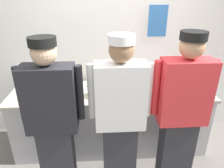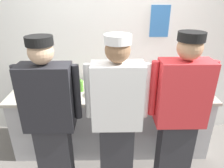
{
  "view_description": "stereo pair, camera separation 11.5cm",
  "coord_description": "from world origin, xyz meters",
  "px_view_note": "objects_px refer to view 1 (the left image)",
  "views": [
    {
      "loc": [
        -0.14,
        -2.06,
        2.08
      ],
      "look_at": [
        0.01,
        0.36,
        0.99
      ],
      "focal_mm": 33.02,
      "sensor_mm": 36.0,
      "label": 1
    },
    {
      "loc": [
        -0.03,
        -2.06,
        2.08
      ],
      "look_at": [
        0.01,
        0.36,
        0.99
      ],
      "focal_mm": 33.02,
      "sensor_mm": 36.0,
      "label": 2
    }
  ],
  "objects_px": {
    "squeeze_bottle_secondary": "(97,81)",
    "squeeze_bottle_spare": "(183,76)",
    "plate_stack_front": "(97,93)",
    "ramekin_red_sauce": "(113,88)",
    "mixing_bowl_steel": "(50,92)",
    "ramekin_yellow_sauce": "(105,83)",
    "ramekin_green_sauce": "(184,86)",
    "chefs_knife": "(126,92)",
    "squeeze_bottle_primary": "(81,86)",
    "chef_center": "(120,116)",
    "sheet_tray": "(156,89)",
    "chef_far_right": "(181,112)",
    "chef_near_left": "(53,119)",
    "ramekin_orange_sauce": "(76,84)",
    "deli_cup": "(27,96)"
  },
  "relations": [
    {
      "from": "mixing_bowl_steel",
      "to": "ramekin_yellow_sauce",
      "type": "height_order",
      "value": "mixing_bowl_steel"
    },
    {
      "from": "mixing_bowl_steel",
      "to": "ramekin_red_sauce",
      "type": "xyz_separation_m",
      "value": [
        0.81,
        0.13,
        -0.03
      ]
    },
    {
      "from": "chef_center",
      "to": "squeeze_bottle_secondary",
      "type": "bearing_deg",
      "value": 105.37
    },
    {
      "from": "sheet_tray",
      "to": "squeeze_bottle_primary",
      "type": "bearing_deg",
      "value": 178.93
    },
    {
      "from": "chef_center",
      "to": "chefs_knife",
      "type": "relative_size",
      "value": 6.37
    },
    {
      "from": "chef_near_left",
      "to": "squeeze_bottle_primary",
      "type": "xyz_separation_m",
      "value": [
        0.22,
        0.7,
        0.03
      ]
    },
    {
      "from": "squeeze_bottle_secondary",
      "to": "ramekin_orange_sauce",
      "type": "xyz_separation_m",
      "value": [
        -0.29,
        0.05,
        -0.06
      ]
    },
    {
      "from": "chef_near_left",
      "to": "chef_center",
      "type": "distance_m",
      "value": 0.66
    },
    {
      "from": "chef_far_right",
      "to": "squeeze_bottle_primary",
      "type": "bearing_deg",
      "value": 147.89
    },
    {
      "from": "mixing_bowl_steel",
      "to": "ramekin_orange_sauce",
      "type": "distance_m",
      "value": 0.41
    },
    {
      "from": "chef_near_left",
      "to": "sheet_tray",
      "type": "xyz_separation_m",
      "value": [
        1.21,
        0.68,
        -0.04
      ]
    },
    {
      "from": "mixing_bowl_steel",
      "to": "squeeze_bottle_primary",
      "type": "relative_size",
      "value": 1.69
    },
    {
      "from": "squeeze_bottle_primary",
      "to": "squeeze_bottle_secondary",
      "type": "distance_m",
      "value": 0.25
    },
    {
      "from": "chef_near_left",
      "to": "ramekin_red_sauce",
      "type": "relative_size",
      "value": 16.19
    },
    {
      "from": "plate_stack_front",
      "to": "mixing_bowl_steel",
      "type": "relative_size",
      "value": 0.68
    },
    {
      "from": "chef_center",
      "to": "squeeze_bottle_spare",
      "type": "bearing_deg",
      "value": 42.74
    },
    {
      "from": "mixing_bowl_steel",
      "to": "squeeze_bottle_secondary",
      "type": "height_order",
      "value": "squeeze_bottle_secondary"
    },
    {
      "from": "squeeze_bottle_primary",
      "to": "ramekin_yellow_sauce",
      "type": "height_order",
      "value": "squeeze_bottle_primary"
    },
    {
      "from": "chef_center",
      "to": "sheet_tray",
      "type": "distance_m",
      "value": 0.87
    },
    {
      "from": "chef_far_right",
      "to": "plate_stack_front",
      "type": "relative_size",
      "value": 8.56
    },
    {
      "from": "chef_near_left",
      "to": "mixing_bowl_steel",
      "type": "xyz_separation_m",
      "value": [
        -0.16,
        0.62,
        0.0
      ]
    },
    {
      "from": "squeeze_bottle_secondary",
      "to": "ramekin_green_sauce",
      "type": "distance_m",
      "value": 1.19
    },
    {
      "from": "plate_stack_front",
      "to": "ramekin_red_sauce",
      "type": "bearing_deg",
      "value": 39.25
    },
    {
      "from": "sheet_tray",
      "to": "chefs_knife",
      "type": "bearing_deg",
      "value": -174.36
    },
    {
      "from": "squeeze_bottle_spare",
      "to": "ramekin_red_sauce",
      "type": "bearing_deg",
      "value": -170.52
    },
    {
      "from": "chef_center",
      "to": "plate_stack_front",
      "type": "bearing_deg",
      "value": 112.29
    },
    {
      "from": "ramekin_yellow_sauce",
      "to": "squeeze_bottle_secondary",
      "type": "bearing_deg",
      "value": -158.51
    },
    {
      "from": "chef_near_left",
      "to": "ramekin_orange_sauce",
      "type": "bearing_deg",
      "value": 81.35
    },
    {
      "from": "ramekin_orange_sauce",
      "to": "ramekin_red_sauce",
      "type": "xyz_separation_m",
      "value": [
        0.51,
        -0.15,
        -0.01
      ]
    },
    {
      "from": "squeeze_bottle_secondary",
      "to": "squeeze_bottle_spare",
      "type": "relative_size",
      "value": 0.83
    },
    {
      "from": "chef_far_right",
      "to": "squeeze_bottle_spare",
      "type": "distance_m",
      "value": 0.96
    },
    {
      "from": "chef_near_left",
      "to": "ramekin_red_sauce",
      "type": "xyz_separation_m",
      "value": [
        0.65,
        0.75,
        -0.03
      ]
    },
    {
      "from": "chefs_knife",
      "to": "plate_stack_front",
      "type": "bearing_deg",
      "value": -169.68
    },
    {
      "from": "plate_stack_front",
      "to": "ramekin_yellow_sauce",
      "type": "distance_m",
      "value": 0.34
    },
    {
      "from": "ramekin_green_sauce",
      "to": "chefs_knife",
      "type": "distance_m",
      "value": 0.82
    },
    {
      "from": "squeeze_bottle_primary",
      "to": "sheet_tray",
      "type": "bearing_deg",
      "value": -1.07
    },
    {
      "from": "ramekin_green_sauce",
      "to": "plate_stack_front",
      "type": "bearing_deg",
      "value": -171.75
    },
    {
      "from": "squeeze_bottle_secondary",
      "to": "deli_cup",
      "type": "relative_size",
      "value": 1.95
    },
    {
      "from": "chef_near_left",
      "to": "ramekin_green_sauce",
      "type": "xyz_separation_m",
      "value": [
        1.62,
        0.75,
        -0.03
      ]
    },
    {
      "from": "squeeze_bottle_secondary",
      "to": "ramekin_yellow_sauce",
      "type": "distance_m",
      "value": 0.13
    },
    {
      "from": "chef_far_right",
      "to": "deli_cup",
      "type": "bearing_deg",
      "value": 163.58
    },
    {
      "from": "squeeze_bottle_primary",
      "to": "squeeze_bottle_spare",
      "type": "bearing_deg",
      "value": 8.71
    },
    {
      "from": "ramekin_orange_sauce",
      "to": "deli_cup",
      "type": "xyz_separation_m",
      "value": [
        -0.55,
        -0.37,
        0.02
      ]
    },
    {
      "from": "ramekin_orange_sauce",
      "to": "ramekin_red_sauce",
      "type": "relative_size",
      "value": 1.01
    },
    {
      "from": "ramekin_orange_sauce",
      "to": "ramekin_green_sauce",
      "type": "xyz_separation_m",
      "value": [
        1.48,
        -0.15,
        0.0
      ]
    },
    {
      "from": "squeeze_bottle_primary",
      "to": "squeeze_bottle_spare",
      "type": "xyz_separation_m",
      "value": [
        1.43,
        0.22,
        0.02
      ]
    },
    {
      "from": "chef_center",
      "to": "ramekin_green_sauce",
      "type": "bearing_deg",
      "value": 37.95
    },
    {
      "from": "squeeze_bottle_primary",
      "to": "deli_cup",
      "type": "distance_m",
      "value": 0.66
    },
    {
      "from": "mixing_bowl_steel",
      "to": "deli_cup",
      "type": "relative_size",
      "value": 3.35
    },
    {
      "from": "squeeze_bottle_spare",
      "to": "ramekin_green_sauce",
      "type": "relative_size",
      "value": 2.36
    }
  ]
}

